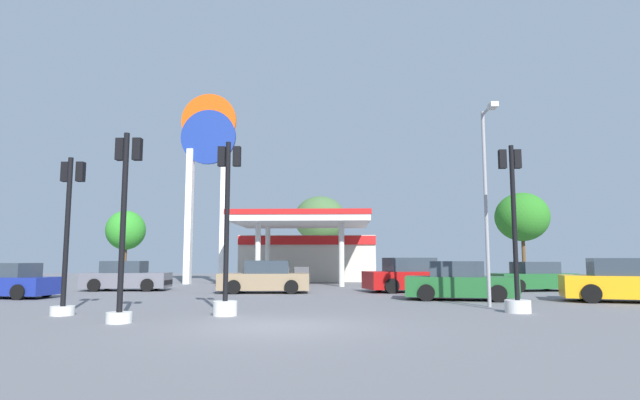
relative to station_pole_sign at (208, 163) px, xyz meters
The scene contains 18 objects.
ground_plane 23.03m from the station_pole_sign, 70.92° to the right, with size 90.00×90.00×0.00m, color slate.
gas_station 9.45m from the station_pole_sign, 35.20° to the left, with size 9.53×12.66×4.31m.
station_pole_sign is the anchor object (origin of this frame).
car_0 10.16m from the station_pole_sign, 106.60° to the right, with size 4.20×2.11×1.46m.
car_1 12.13m from the station_pole_sign, 59.28° to the right, with size 4.28×2.14×1.49m.
car_2 19.34m from the station_pole_sign, 43.26° to the right, with size 4.33×2.35×1.47m.
car_3 20.41m from the station_pole_sign, 19.69° to the right, with size 4.23×2.46×1.42m.
car_4 14.86m from the station_pole_sign, 111.73° to the right, with size 4.06×2.11×1.40m.
car_5 24.12m from the station_pole_sign, 34.69° to the right, with size 4.76×2.95×1.59m.
car_6 15.74m from the station_pole_sign, 31.98° to the right, with size 4.85×2.95×1.62m.
traffic_signal_0 19.19m from the station_pole_sign, 87.28° to the right, with size 0.65×0.68×4.44m.
traffic_signal_1 22.71m from the station_pole_sign, 51.14° to the right, with size 0.74×0.74×4.95m.
traffic_signal_2 19.88m from the station_pole_sign, 73.47° to the right, with size 0.66×0.69×4.88m.
traffic_signal_3 20.94m from the station_pole_sign, 80.93° to the right, with size 0.65×0.67×4.73m.
tree_0 12.41m from the station_pole_sign, 136.89° to the left, with size 3.07×3.07×5.42m.
tree_1 11.34m from the station_pole_sign, 50.90° to the left, with size 4.10×4.10×6.55m.
tree_2 24.93m from the station_pole_sign, 21.78° to the left, with size 4.20×4.20×6.84m.
corner_streetlamp 20.80m from the station_pole_sign, 48.94° to the right, with size 0.24×1.48×6.55m.
Camera 1 is at (1.52, -12.13, 1.54)m, focal length 29.13 mm.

